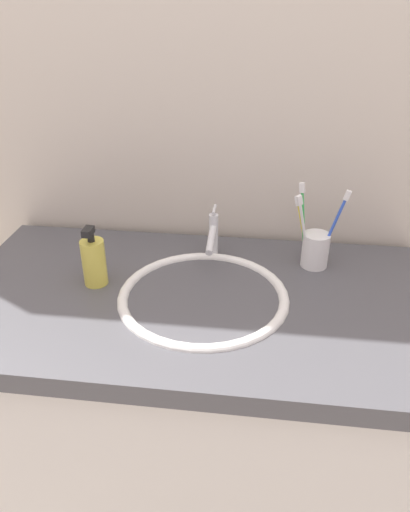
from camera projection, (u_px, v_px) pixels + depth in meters
name	position (u px, v px, depth m)	size (l,w,h in m)	color
tiled_wall_back	(212.00, 114.00, 1.25)	(2.31, 0.04, 2.40)	beige
vanity_counter	(195.00, 427.00, 1.33)	(1.11, 0.60, 0.87)	silver
sink_basin	(203.00, 313.00, 1.13)	(0.39, 0.39, 0.13)	white
faucet	(213.00, 235.00, 1.24)	(0.02, 0.14, 0.13)	silver
toothbrush_cup	(315.00, 250.00, 1.21)	(0.07, 0.07, 0.09)	white
toothbrush_yellow	(302.00, 226.00, 1.20)	(0.05, 0.03, 0.17)	yellow
toothbrush_green	(303.00, 219.00, 1.18)	(0.04, 0.02, 0.21)	green
toothbrush_blue	(334.00, 224.00, 1.17)	(0.06, 0.02, 0.20)	blue
toothbrush_white	(303.00, 227.00, 1.17)	(0.06, 0.04, 0.19)	white
soap_dispenser	(94.00, 261.00, 1.13)	(0.06, 0.06, 0.15)	#DBCC4C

